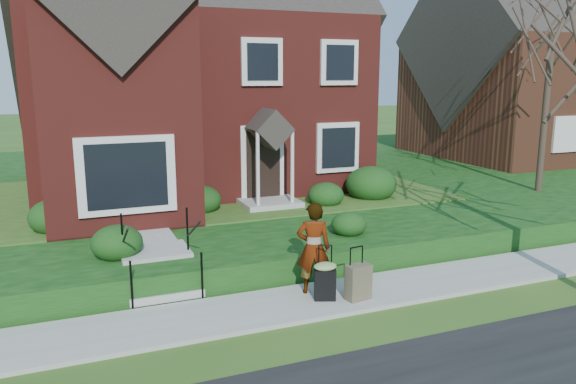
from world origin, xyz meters
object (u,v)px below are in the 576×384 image
woman (314,248)px  suitcase_black (325,279)px  suitcase_olive (358,282)px  front_steps (159,266)px

woman → suitcase_black: woman is taller
suitcase_black → suitcase_olive: size_ratio=1.04×
suitcase_olive → suitcase_black: bearing=151.1°
suitcase_black → suitcase_olive: suitcase_black is taller
woman → suitcase_black: (0.06, -0.41, -0.49)m
front_steps → suitcase_black: 3.39m
woman → suitcase_olive: size_ratio=1.77×
woman → suitcase_olive: woman is taller
suitcase_black → suitcase_olive: bearing=0.5°
woman → suitcase_black: 0.64m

